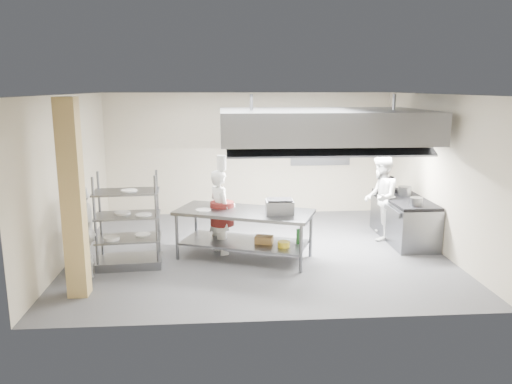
{
  "coord_description": "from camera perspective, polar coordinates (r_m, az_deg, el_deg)",
  "views": [
    {
      "loc": [
        -0.72,
        -9.27,
        3.14
      ],
      "look_at": [
        -0.03,
        0.2,
        1.13
      ],
      "focal_mm": 35.0,
      "sensor_mm": 36.0,
      "label": 1
    }
  ],
  "objects": [
    {
      "name": "pass_rack",
      "position": [
        9.05,
        -14.43,
        -3.16
      ],
      "size": [
        1.16,
        0.73,
        1.68
      ],
      "primitive_type": null,
      "rotation": [
        0.0,
        0.0,
        0.08
      ],
      "color": "gray",
      "rests_on": "floor"
    },
    {
      "name": "chef_plating",
      "position": [
        8.8,
        -19.09,
        -4.28
      ],
      "size": [
        0.71,
        0.99,
        1.55
      ],
      "primitive_type": "imported",
      "rotation": [
        0.0,
        0.0,
        -1.16
      ],
      "color": "silver",
      "rests_on": "floor"
    },
    {
      "name": "cooking_range",
      "position": [
        10.83,
        16.52,
        -3.09
      ],
      "size": [
        0.8,
        2.0,
        0.84
      ],
      "primitive_type": "cube",
      "color": "slate",
      "rests_on": "floor"
    },
    {
      "name": "floor",
      "position": [
        9.81,
        0.24,
        -6.7
      ],
      "size": [
        7.0,
        7.0,
        0.0
      ],
      "primitive_type": "plane",
      "color": "#37373A",
      "rests_on": "ground"
    },
    {
      "name": "griddle",
      "position": [
        8.93,
        2.71,
        -1.71
      ],
      "size": [
        0.5,
        0.39,
        0.24
      ],
      "primitive_type": "cube",
      "rotation": [
        0.0,
        0.0,
        -0.03
      ],
      "color": "slate",
      "rests_on": "island_worktop"
    },
    {
      "name": "hood_strip_a",
      "position": [
        9.79,
        2.41,
        5.74
      ],
      "size": [
        1.6,
        0.12,
        0.04
      ],
      "primitive_type": "cube",
      "color": "white",
      "rests_on": "exhaust_hood"
    },
    {
      "name": "island",
      "position": [
        9.28,
        -1.34,
        -4.86
      ],
      "size": [
        2.69,
        1.86,
        0.91
      ],
      "primitive_type": null,
      "rotation": [
        0.0,
        0.0,
        -0.37
      ],
      "color": "gray",
      "rests_on": "floor"
    },
    {
      "name": "hood_strip_b",
      "position": [
        10.16,
        12.6,
        5.68
      ],
      "size": [
        1.6,
        0.12,
        0.04
      ],
      "primitive_type": "cube",
      "color": "white",
      "rests_on": "exhaust_hood"
    },
    {
      "name": "wall_shelf",
      "position": [
        12.48,
        7.52,
        4.3
      ],
      "size": [
        1.5,
        0.28,
        0.04
      ],
      "primitive_type": "cube",
      "color": "slate",
      "rests_on": "wall_back"
    },
    {
      "name": "island_worktop",
      "position": [
        9.16,
        -1.35,
        -2.32
      ],
      "size": [
        2.69,
        1.86,
        0.06
      ],
      "primitive_type": "cube",
      "rotation": [
        0.0,
        0.0,
        -0.37
      ],
      "color": "slate",
      "rests_on": "island"
    },
    {
      "name": "stockpot",
      "position": [
        10.9,
        16.61,
        0.11
      ],
      "size": [
        0.28,
        0.28,
        0.19
      ],
      "primitive_type": "cylinder",
      "color": "gray",
      "rests_on": "range_top"
    },
    {
      "name": "range_top",
      "position": [
        10.73,
        16.66,
        -0.77
      ],
      "size": [
        0.78,
        1.96,
        0.06
      ],
      "primitive_type": "cube",
      "color": "black",
      "rests_on": "cooking_range"
    },
    {
      "name": "exhaust_hood",
      "position": [
        9.91,
        7.65,
        7.57
      ],
      "size": [
        4.0,
        2.5,
        0.6
      ],
      "primitive_type": "cube",
      "color": "slate",
      "rests_on": "ceiling"
    },
    {
      "name": "chef_line",
      "position": [
        10.66,
        14.06,
        -0.63
      ],
      "size": [
        0.92,
        1.03,
        1.77
      ],
      "primitive_type": "imported",
      "rotation": [
        0.0,
        0.0,
        -1.91
      ],
      "color": "white",
      "rests_on": "floor"
    },
    {
      "name": "island_undershelf",
      "position": [
        9.32,
        -1.33,
        -5.78
      ],
      "size": [
        2.47,
        1.69,
        0.04
      ],
      "primitive_type": "cube",
      "rotation": [
        0.0,
        0.0,
        -0.37
      ],
      "color": "slate",
      "rests_on": "island"
    },
    {
      "name": "column",
      "position": [
        7.86,
        -20.19,
        -0.83
      ],
      "size": [
        0.3,
        0.3,
        3.0
      ],
      "primitive_type": "cube",
      "color": "tan",
      "rests_on": "floor"
    },
    {
      "name": "ceiling",
      "position": [
        9.3,
        0.25,
        11.1
      ],
      "size": [
        7.0,
        7.0,
        0.0
      ],
      "primitive_type": "plane",
      "rotation": [
        3.14,
        0.0,
        0.0
      ],
      "color": "silver",
      "rests_on": "wall_back"
    },
    {
      "name": "wall_right",
      "position": [
        10.32,
        20.03,
        2.09
      ],
      "size": [
        0.0,
        6.0,
        6.0
      ],
      "primitive_type": "plane",
      "rotation": [
        1.57,
        0.0,
        -1.57
      ],
      "color": "#BDB096",
      "rests_on": "ground"
    },
    {
      "name": "chef_head",
      "position": [
        9.49,
        -4.12,
        -2.28
      ],
      "size": [
        0.62,
        0.7,
        1.62
      ],
      "primitive_type": "imported",
      "rotation": [
        0.0,
        0.0,
        2.06
      ],
      "color": "silver",
      "rests_on": "floor"
    },
    {
      "name": "plate_stack",
      "position": [
        9.13,
        -14.34,
        -4.97
      ],
      "size": [
        0.28,
        0.28,
        0.05
      ],
      "primitive_type": "cylinder",
      "color": "white",
      "rests_on": "pass_rack"
    },
    {
      "name": "wall_left",
      "position": [
        9.82,
        -20.58,
        1.57
      ],
      "size": [
        0.0,
        6.0,
        6.0
      ],
      "primitive_type": "plane",
      "rotation": [
        1.57,
        0.0,
        1.57
      ],
      "color": "#BDB096",
      "rests_on": "ground"
    },
    {
      "name": "wall_back",
      "position": [
        12.4,
        -0.83,
        4.36
      ],
      "size": [
        7.0,
        0.0,
        7.0
      ],
      "primitive_type": "plane",
      "rotation": [
        1.57,
        0.0,
        0.0
      ],
      "color": "#BDB096",
      "rests_on": "ground"
    },
    {
      "name": "wicker_basket",
      "position": [
        9.19,
        0.92,
        -5.46
      ],
      "size": [
        0.37,
        0.3,
        0.14
      ],
      "primitive_type": "cube",
      "rotation": [
        0.0,
        0.0,
        -0.29
      ],
      "color": "olive",
      "rests_on": "island_undershelf"
    }
  ]
}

